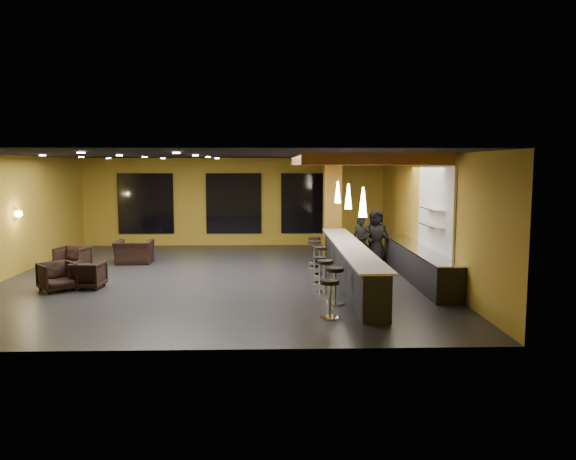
{
  "coord_description": "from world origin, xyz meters",
  "views": [
    {
      "loc": [
        1.51,
        -16.03,
        3.2
      ],
      "look_at": [
        2.0,
        0.5,
        1.3
      ],
      "focal_mm": 35.0,
      "sensor_mm": 36.0,
      "label": 1
    }
  ],
  "objects_px": {
    "bar_stool_4": "(320,257)",
    "bar_stool_5": "(314,251)",
    "prep_counter": "(418,264)",
    "staff_c": "(377,237)",
    "staff_a": "(361,241)",
    "bar_stool_6": "(314,246)",
    "pendant_1": "(348,196)",
    "armchair_d": "(134,252)",
    "column": "(332,207)",
    "bar_counter": "(350,265)",
    "bar_stool_0": "(330,294)",
    "bar_stool_2": "(325,272)",
    "pendant_0": "(363,202)",
    "bar_stool_3": "(320,266)",
    "armchair_b": "(88,275)",
    "armchair_a": "(57,277)",
    "pendant_2": "(338,192)",
    "staff_b": "(375,239)",
    "bar_stool_1": "(335,281)",
    "armchair_c": "(73,259)"
  },
  "relations": [
    {
      "from": "armchair_d",
      "to": "bar_stool_4",
      "type": "relative_size",
      "value": 1.4
    },
    {
      "from": "bar_counter",
      "to": "staff_c",
      "type": "relative_size",
      "value": 4.48
    },
    {
      "from": "column",
      "to": "armchair_d",
      "type": "distance_m",
      "value": 6.92
    },
    {
      "from": "pendant_0",
      "to": "staff_c",
      "type": "height_order",
      "value": "pendant_0"
    },
    {
      "from": "bar_counter",
      "to": "armchair_c",
      "type": "bearing_deg",
      "value": 166.9
    },
    {
      "from": "pendant_0",
      "to": "staff_a",
      "type": "bearing_deg",
      "value": 81.16
    },
    {
      "from": "staff_b",
      "to": "column",
      "type": "bearing_deg",
      "value": 147.37
    },
    {
      "from": "pendant_0",
      "to": "bar_stool_6",
      "type": "height_order",
      "value": "pendant_0"
    },
    {
      "from": "bar_stool_5",
      "to": "armchair_c",
      "type": "bearing_deg",
      "value": -176.08
    },
    {
      "from": "bar_stool_0",
      "to": "bar_stool_1",
      "type": "relative_size",
      "value": 0.95
    },
    {
      "from": "staff_c",
      "to": "bar_counter",
      "type": "bearing_deg",
      "value": -109.2
    },
    {
      "from": "armchair_b",
      "to": "bar_stool_6",
      "type": "relative_size",
      "value": 0.93
    },
    {
      "from": "bar_stool_6",
      "to": "armchair_b",
      "type": "bearing_deg",
      "value": -148.71
    },
    {
      "from": "staff_c",
      "to": "bar_stool_0",
      "type": "distance_m",
      "value": 6.9
    },
    {
      "from": "staff_a",
      "to": "armchair_c",
      "type": "relative_size",
      "value": 1.88
    },
    {
      "from": "pendant_1",
      "to": "bar_stool_6",
      "type": "distance_m",
      "value": 3.45
    },
    {
      "from": "prep_counter",
      "to": "armchair_a",
      "type": "relative_size",
      "value": 7.36
    },
    {
      "from": "armchair_a",
      "to": "pendant_2",
      "type": "bearing_deg",
      "value": -14.43
    },
    {
      "from": "column",
      "to": "pendant_1",
      "type": "bearing_deg",
      "value": -90.0
    },
    {
      "from": "armchair_b",
      "to": "bar_stool_2",
      "type": "xyz_separation_m",
      "value": [
        6.15,
        -0.75,
        0.18
      ]
    },
    {
      "from": "column",
      "to": "bar_stool_2",
      "type": "height_order",
      "value": "column"
    },
    {
      "from": "prep_counter",
      "to": "staff_c",
      "type": "distance_m",
      "value": 2.64
    },
    {
      "from": "bar_stool_1",
      "to": "column",
      "type": "bearing_deg",
      "value": 84.4
    },
    {
      "from": "bar_stool_4",
      "to": "bar_stool_5",
      "type": "xyz_separation_m",
      "value": [
        -0.07,
        1.23,
        0.01
      ]
    },
    {
      "from": "staff_c",
      "to": "bar_stool_4",
      "type": "relative_size",
      "value": 2.14
    },
    {
      "from": "prep_counter",
      "to": "bar_stool_2",
      "type": "height_order",
      "value": "prep_counter"
    },
    {
      "from": "bar_stool_5",
      "to": "bar_stool_2",
      "type": "bearing_deg",
      "value": -90.04
    },
    {
      "from": "armchair_d",
      "to": "prep_counter",
      "type": "bearing_deg",
      "value": 161.3
    },
    {
      "from": "column",
      "to": "pendant_0",
      "type": "distance_m",
      "value": 6.63
    },
    {
      "from": "column",
      "to": "pendant_1",
      "type": "height_order",
      "value": "column"
    },
    {
      "from": "bar_stool_4",
      "to": "prep_counter",
      "type": "bearing_deg",
      "value": -13.99
    },
    {
      "from": "pendant_0",
      "to": "bar_stool_5",
      "type": "bearing_deg",
      "value": 100.15
    },
    {
      "from": "bar_counter",
      "to": "bar_stool_6",
      "type": "height_order",
      "value": "bar_counter"
    },
    {
      "from": "bar_stool_6",
      "to": "pendant_1",
      "type": "bearing_deg",
      "value": -75.89
    },
    {
      "from": "column",
      "to": "staff_a",
      "type": "xyz_separation_m",
      "value": [
        0.7,
        -2.07,
        -0.94
      ]
    },
    {
      "from": "pendant_1",
      "to": "staff_a",
      "type": "bearing_deg",
      "value": 70.85
    },
    {
      "from": "pendant_2",
      "to": "armchair_d",
      "type": "xyz_separation_m",
      "value": [
        -6.66,
        0.32,
        -1.97
      ]
    },
    {
      "from": "staff_b",
      "to": "bar_stool_3",
      "type": "relative_size",
      "value": 2.31
    },
    {
      "from": "pendant_1",
      "to": "armchair_d",
      "type": "height_order",
      "value": "pendant_1"
    },
    {
      "from": "pendant_2",
      "to": "staff_c",
      "type": "bearing_deg",
      "value": -0.02
    },
    {
      "from": "pendant_1",
      "to": "staff_c",
      "type": "bearing_deg",
      "value": 62.8
    },
    {
      "from": "bar_stool_3",
      "to": "bar_stool_2",
      "type": "bearing_deg",
      "value": -88.68
    },
    {
      "from": "column",
      "to": "staff_c",
      "type": "height_order",
      "value": "column"
    },
    {
      "from": "pendant_1",
      "to": "armchair_d",
      "type": "distance_m",
      "value": 7.5
    },
    {
      "from": "bar_stool_0",
      "to": "bar_stool_1",
      "type": "height_order",
      "value": "bar_stool_1"
    },
    {
      "from": "bar_stool_2",
      "to": "staff_c",
      "type": "bearing_deg",
      "value": 63.63
    },
    {
      "from": "pendant_1",
      "to": "armchair_b",
      "type": "bearing_deg",
      "value": -172.33
    },
    {
      "from": "staff_a",
      "to": "pendant_0",
      "type": "bearing_deg",
      "value": -87.1
    },
    {
      "from": "staff_a",
      "to": "bar_stool_6",
      "type": "relative_size",
      "value": 1.92
    },
    {
      "from": "bar_stool_5",
      "to": "bar_stool_6",
      "type": "height_order",
      "value": "bar_stool_5"
    }
  ]
}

